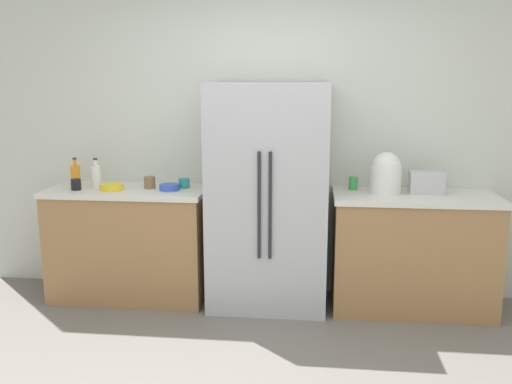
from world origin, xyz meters
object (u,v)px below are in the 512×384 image
Objects in this scene: toaster at (426,182)px; bowl_a at (169,187)px; rice_cooker at (386,174)px; refrigerator at (268,197)px; cup_a at (184,183)px; cup_d at (150,182)px; bottle_b at (76,175)px; bottle_a at (96,176)px; cup_b at (76,184)px; bowl_b at (112,187)px; cup_c at (353,183)px.

toaster is 2.00m from bowl_a.
refrigerator is at bearing -176.55° from rice_cooker.
bowl_a is at bearing -129.18° from cup_a.
cup_d is at bearing -169.77° from cup_a.
cup_a is at bearing 178.08° from rice_cooker.
bowl_a is at bearing -8.51° from bottle_b.
toaster is 1.06× the size of bottle_a.
toaster is 2.86× the size of cup_a.
toaster is at bearing 2.85° from bowl_a.
rice_cooker is 3.66× the size of cup_b.
toaster is 0.80× the size of rice_cooker.
bowl_a and bowl_b have the same top height.
bottle_a is 1.32× the size of bowl_b.
refrigerator is 17.20× the size of cup_c.
cup_b is at bearing -65.35° from bottle_b.
cup_c reaches higher than bowl_a.
cup_d is (-1.63, -0.12, -0.00)m from cup_c.
bowl_a is at bearing -3.95° from bottle_a.
bowl_b is (-2.14, -0.10, -0.13)m from rice_cooker.
cup_d reaches higher than bowl_a.
cup_d is at bearing 160.28° from bowl_a.
cup_c is 1.08× the size of cup_d.
cup_a is (-1.59, 0.05, -0.12)m from rice_cooker.
refrigerator is 1.53m from cup_b.
rice_cooker is at bearing 2.03° from bowl_a.
bottle_a is 2.55× the size of cup_d.
cup_a is 0.94× the size of cup_d.
bottle_a is 2.07m from cup_c.
bowl_a is at bearing -19.72° from cup_d.
bowl_b is at bearing -23.81° from bottle_b.
cup_c is 1.92m from bowl_b.
toaster is 2.83m from bottle_b.
bottle_a is at bearing 178.49° from refrigerator.
refrigerator reaches higher than cup_d.
refrigerator is 20.11× the size of cup_b.
rice_cooker is (0.90, 0.05, 0.19)m from refrigerator.
bowl_b is (-2.46, -0.14, -0.06)m from toaster.
toaster is 2.51× the size of cup_c.
rice_cooker reaches higher than bowl_b.
cup_a is 0.28m from cup_d.
bowl_a is at bearing 5.05° from bowl_b.
bottle_b is (-2.83, 0.02, 0.00)m from toaster.
cup_d is at bearing 2.82° from bottle_a.
toaster is 2.75m from cup_b.
bowl_a is (0.62, -0.04, -0.07)m from bottle_a.
bowl_a is 0.46m from bowl_b.
cup_c is at bearing 4.34° from cup_d.
toaster is (1.21, 0.09, 0.12)m from refrigerator.
bottle_a is 0.17m from cup_b.
cup_d is (-0.97, 0.06, 0.09)m from refrigerator.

